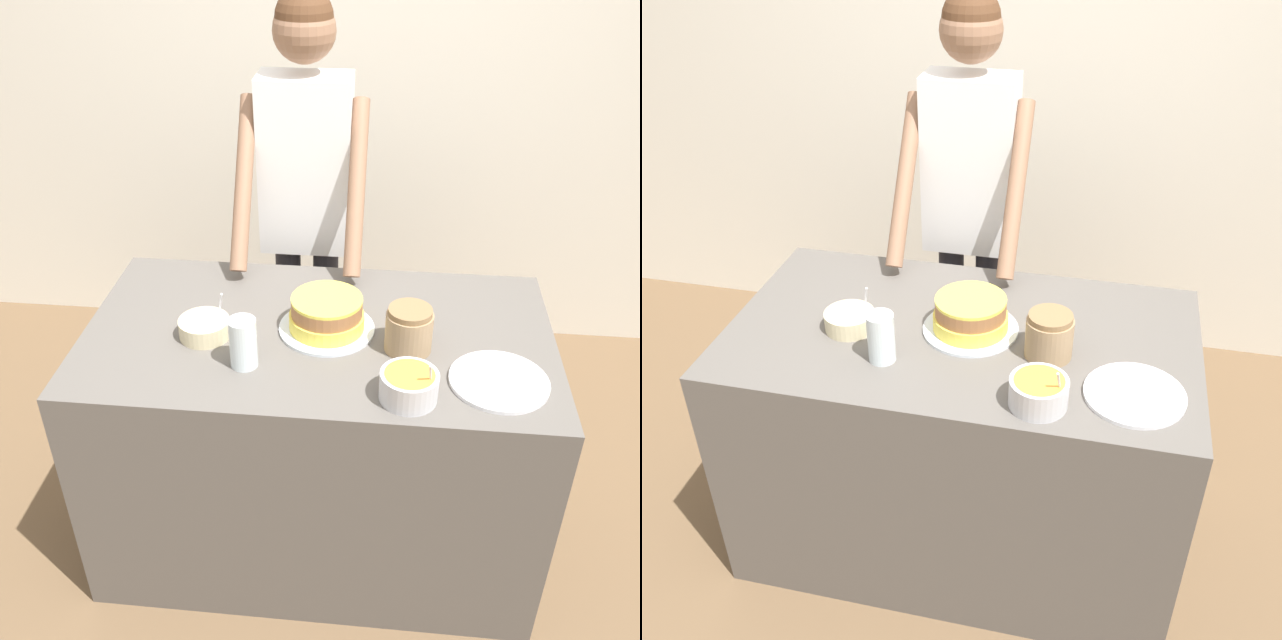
% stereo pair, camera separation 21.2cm
% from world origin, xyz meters
% --- Properties ---
extents(ground_plane, '(14.00, 14.00, 0.00)m').
position_xyz_m(ground_plane, '(0.00, 0.00, 0.00)').
color(ground_plane, brown).
extents(wall_back, '(10.00, 0.05, 2.60)m').
position_xyz_m(wall_back, '(0.00, 1.83, 1.30)').
color(wall_back, silver).
rests_on(wall_back, ground_plane).
extents(counter, '(1.44, 0.81, 0.88)m').
position_xyz_m(counter, '(0.00, 0.41, 0.44)').
color(counter, '#5B5651').
rests_on(counter, ground_plane).
extents(person_baker, '(0.45, 0.48, 1.77)m').
position_xyz_m(person_baker, '(-0.11, 1.03, 1.12)').
color(person_baker, '#2D2D38').
rests_on(person_baker, ground_plane).
extents(cake, '(0.30, 0.30, 0.11)m').
position_xyz_m(cake, '(0.03, 0.42, 0.93)').
color(cake, silver).
rests_on(cake, counter).
extents(frosting_bowl_white, '(0.16, 0.16, 0.15)m').
position_xyz_m(frosting_bowl_white, '(-0.34, 0.35, 0.91)').
color(frosting_bowl_white, beige).
rests_on(frosting_bowl_white, counter).
extents(frosting_bowl_orange, '(0.16, 0.16, 0.14)m').
position_xyz_m(frosting_bowl_orange, '(0.28, 0.11, 0.92)').
color(frosting_bowl_orange, silver).
rests_on(frosting_bowl_orange, counter).
extents(drinking_glass, '(0.08, 0.08, 0.15)m').
position_xyz_m(drinking_glass, '(-0.19, 0.22, 0.96)').
color(drinking_glass, silver).
rests_on(drinking_glass, counter).
extents(ceramic_plate, '(0.28, 0.28, 0.01)m').
position_xyz_m(ceramic_plate, '(0.53, 0.20, 0.89)').
color(ceramic_plate, silver).
rests_on(ceramic_plate, counter).
extents(stoneware_jar, '(0.14, 0.14, 0.14)m').
position_xyz_m(stoneware_jar, '(0.27, 0.34, 0.95)').
color(stoneware_jar, '#9E7F5B').
rests_on(stoneware_jar, counter).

